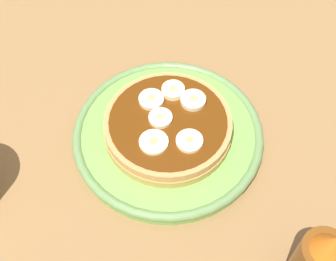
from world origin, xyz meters
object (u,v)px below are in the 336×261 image
at_px(plate, 168,135).
at_px(banana_slice_2, 189,141).
at_px(banana_slice_5, 151,100).
at_px(banana_slice_1, 193,100).
at_px(banana_slice_0, 160,121).
at_px(banana_slice_3, 154,142).
at_px(pancake_stack, 168,125).
at_px(banana_slice_4, 173,91).

bearing_deg(plate, banana_slice_2, 136.39).
bearing_deg(banana_slice_5, banana_slice_2, 134.95).
bearing_deg(banana_slice_5, banana_slice_1, -173.10).
relative_size(banana_slice_0, banana_slice_2, 0.91).
bearing_deg(banana_slice_3, pancake_stack, -106.41).
relative_size(banana_slice_1, banana_slice_4, 1.08).
bearing_deg(banana_slice_2, banana_slice_0, -31.85).
height_order(pancake_stack, banana_slice_2, banana_slice_2).
bearing_deg(plate, banana_slice_5, -46.66).
bearing_deg(banana_slice_0, banana_slice_4, -100.65).
bearing_deg(pancake_stack, banana_slice_1, -131.71).
bearing_deg(banana_slice_3, banana_slice_4, -98.18).
bearing_deg(banana_slice_1, pancake_stack, 48.29).
xyz_separation_m(banana_slice_0, banana_slice_1, (-0.04, -0.04, 0.00)).
height_order(banana_slice_2, banana_slice_3, same).
distance_m(banana_slice_2, banana_slice_3, 0.04).
bearing_deg(banana_slice_5, plate, 133.34).
bearing_deg(banana_slice_3, banana_slice_2, -169.71).
bearing_deg(banana_slice_0, banana_slice_3, 85.67).
height_order(banana_slice_1, banana_slice_2, banana_slice_1).
height_order(banana_slice_4, banana_slice_5, banana_slice_4).
xyz_separation_m(plate, banana_slice_2, (-0.03, 0.03, 0.03)).
relative_size(banana_slice_0, banana_slice_4, 0.99).
bearing_deg(plate, pancake_stack, -77.36).
xyz_separation_m(banana_slice_1, banana_slice_5, (0.05, 0.01, -0.00)).
height_order(banana_slice_2, banana_slice_5, same).
distance_m(banana_slice_0, banana_slice_3, 0.03).
distance_m(banana_slice_2, banana_slice_5, 0.08).
distance_m(plate, banana_slice_4, 0.06).
xyz_separation_m(banana_slice_1, banana_slice_3, (0.04, 0.07, -0.00)).
bearing_deg(banana_slice_4, banana_slice_5, 36.03).
relative_size(banana_slice_4, banana_slice_5, 0.92).
distance_m(banana_slice_4, banana_slice_5, 0.03).
height_order(banana_slice_0, banana_slice_2, same).
bearing_deg(pancake_stack, banana_slice_3, 73.59).
bearing_deg(pancake_stack, banana_slice_0, 35.26).
height_order(pancake_stack, banana_slice_5, banana_slice_5).
bearing_deg(pancake_stack, banana_slice_2, 134.81).
xyz_separation_m(banana_slice_0, banana_slice_5, (0.02, -0.03, 0.00)).
height_order(banana_slice_0, banana_slice_5, same).
xyz_separation_m(banana_slice_0, banana_slice_3, (0.00, 0.03, -0.00)).
bearing_deg(banana_slice_3, banana_slice_1, -119.32).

